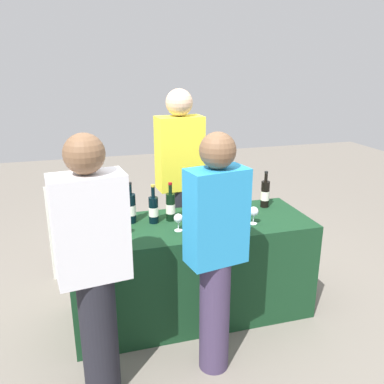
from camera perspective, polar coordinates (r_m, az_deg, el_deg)
ground_plane at (r=3.50m, az=0.00°, el=-16.47°), size 12.00×12.00×0.00m
tasting_table at (r=3.29m, az=0.00°, el=-10.77°), size 1.86×0.71×0.79m
wine_bottle_0 at (r=3.15m, az=-11.13°, el=-2.21°), size 0.07×0.07×0.32m
wine_bottle_1 at (r=3.13m, az=-8.66°, el=-2.24°), size 0.08×0.08×0.32m
wine_bottle_2 at (r=3.10m, az=-5.46°, el=-2.47°), size 0.07×0.07×0.31m
wine_bottle_3 at (r=3.14m, az=-3.05°, el=-2.07°), size 0.07×0.07×0.31m
wine_bottle_4 at (r=3.16m, az=0.43°, el=-1.85°), size 0.07×0.07×0.32m
wine_bottle_5 at (r=3.25m, az=4.41°, el=-1.16°), size 0.07×0.07×0.33m
wine_bottle_6 at (r=3.28m, az=6.81°, el=-1.27°), size 0.08×0.08×0.31m
wine_bottle_7 at (r=3.48m, az=10.29°, el=-0.25°), size 0.07×0.07×0.31m
wine_glass_0 at (r=2.91m, az=-9.77°, el=-4.10°), size 0.07×0.07×0.15m
wine_glass_1 at (r=2.95m, az=-1.95°, el=-3.83°), size 0.07×0.07×0.13m
wine_glass_2 at (r=2.97m, az=0.97°, el=-3.58°), size 0.07×0.07×0.13m
wine_glass_3 at (r=3.10m, az=8.71°, el=-2.82°), size 0.07×0.07×0.14m
server_pouring at (r=3.68m, az=-1.73°, el=1.91°), size 0.42×0.26×1.76m
guest_0 at (r=2.38m, az=-13.76°, el=-9.95°), size 0.43×0.27×1.64m
guest_1 at (r=2.52m, az=3.38°, el=-7.97°), size 0.39×0.26×1.61m
menu_board at (r=3.98m, az=-15.96°, el=-5.24°), size 0.50×0.10×0.92m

